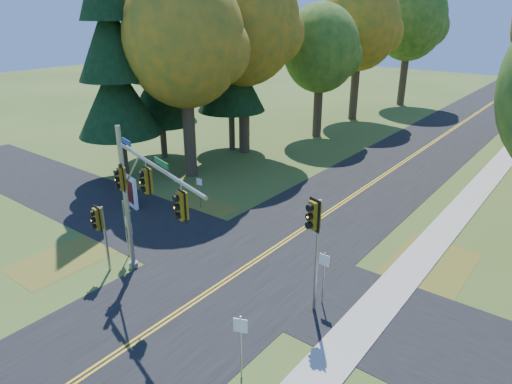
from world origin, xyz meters
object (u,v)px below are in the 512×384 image
Objects in this scene: route_sign_cluster at (128,221)px; info_kiosk at (131,192)px; east_signal_pole at (314,228)px; traffic_mast at (139,194)px.

route_sign_cluster reaches higher than info_kiosk.
info_kiosk is at bearing 164.18° from route_sign_cluster.
east_signal_pole is 14.58m from info_kiosk.
east_signal_pole is at bearing 34.12° from route_sign_cluster.
east_signal_pole is (6.57, 2.79, -0.65)m from traffic_mast.
info_kiosk is (-5.21, 4.11, -1.11)m from route_sign_cluster.
traffic_mast is 2.44× the size of route_sign_cluster.
traffic_mast is 3.70× the size of info_kiosk.
east_signal_pole is 9.27m from route_sign_cluster.
info_kiosk is at bearing -171.45° from east_signal_pole.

